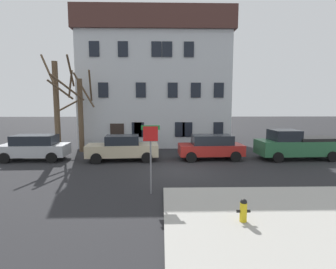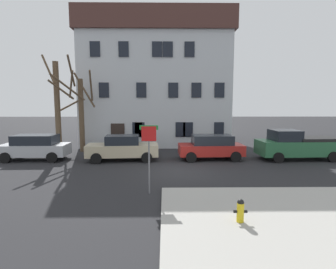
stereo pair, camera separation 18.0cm
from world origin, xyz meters
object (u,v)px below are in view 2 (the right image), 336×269
Objects in this scene: tree_bare_mid at (82,112)px; car_red_wagon at (211,147)px; car_silver_wagon at (35,147)px; fire_hydrant at (240,210)px; building_main at (156,81)px; tree_bare_near at (59,103)px; bicycle_leaning at (119,149)px; car_beige_sedan at (123,148)px; pickup_truck_green at (297,145)px; street_sign_pole at (149,146)px.

tree_bare_mid is 10.26m from car_red_wagon.
car_silver_wagon is 1.00× the size of car_red_wagon.
car_red_wagon is 5.97× the size of fire_hydrant.
building_main is 12.30m from car_silver_wagon.
tree_bare_near is 1.80m from tree_bare_mid.
bicycle_leaning is (4.34, -0.03, -3.39)m from tree_bare_near.
pickup_truck_green reaches higher than car_beige_sedan.
bicycle_leaning is at bearing -18.89° from tree_bare_mid.
building_main is at bearing 99.87° from fire_hydrant.
bicycle_leaning is (-2.75, 8.86, -1.63)m from street_sign_pole.
car_silver_wagon reaches higher than bicycle_leaning.
tree_bare_near is at bearing -139.51° from building_main.
building_main reaches higher than bicycle_leaning.
building_main is at bearing 40.49° from tree_bare_near.
tree_bare_mid is (1.34, 0.99, -0.69)m from tree_bare_near.
building_main is 2.12× the size of tree_bare_mid.
bicycle_leaning is (-12.26, 2.20, -0.59)m from pickup_truck_green.
tree_bare_near is at bearing 172.32° from pickup_truck_green.
car_silver_wagon is 5.64m from bicycle_leaning.
building_main is 18.82m from fire_hydrant.
car_red_wagon is (10.84, -2.19, -2.90)m from tree_bare_near.
pickup_truck_green is 7.43× the size of fire_hydrant.
car_red_wagon is at bearing 0.06° from car_silver_wagon.
bicycle_leaning is at bearing -0.46° from tree_bare_near.
building_main is 9.37m from tree_bare_near.
pickup_truck_green is at bearing -11.95° from tree_bare_mid.
street_sign_pole is at bearing -89.48° from building_main.
tree_bare_mid is 1.44× the size of car_red_wagon.
building_main is 1.83× the size of tree_bare_near.
street_sign_pole is (5.75, -9.89, -1.08)m from tree_bare_mid.
street_sign_pole is at bearing -71.88° from car_beige_sedan.
tree_bare_mid reaches higher than pickup_truck_green.
car_beige_sedan is 6.55× the size of fire_hydrant.
fire_hydrant is (-0.79, -9.67, -0.36)m from car_red_wagon.
car_red_wagon is (3.89, -8.12, -4.95)m from building_main.
pickup_truck_green is (17.44, -0.04, 0.08)m from car_silver_wagon.
car_red_wagon is 1.51× the size of street_sign_pole.
tree_bare_near is 11.51m from street_sign_pole.
tree_bare_mid is 15.75m from pickup_truck_green.
car_red_wagon is 9.71m from fire_hydrant.
car_beige_sedan is at bearing -26.05° from tree_bare_near.
car_red_wagon is 7.77m from street_sign_pole.
car_red_wagon reaches higher than fire_hydrant.
tree_bare_mid is 1.31× the size of car_beige_sedan.
car_silver_wagon is 1.51× the size of street_sign_pole.
street_sign_pole is at bearing -51.43° from tree_bare_near.
street_sign_pole reaches higher than bicycle_leaning.
tree_bare_mid is at bearing 55.72° from car_silver_wagon.
car_silver_wagon is 14.56m from fire_hydrant.
tree_bare_mid reaches higher than bicycle_leaning.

